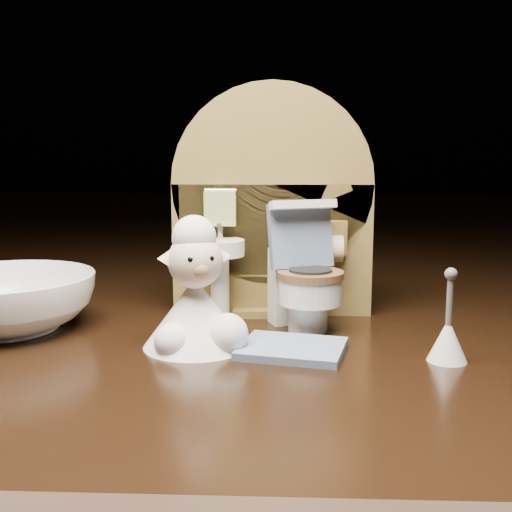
# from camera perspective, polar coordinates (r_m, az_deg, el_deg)

# --- Properties ---
(backdrop_panel) EXTENTS (0.13, 0.05, 0.15)m
(backdrop_panel) POSITION_cam_1_polar(r_m,az_deg,el_deg) (0.42, 1.34, 3.71)
(backdrop_panel) COLOR olive
(backdrop_panel) RESTS_ON ground
(toy_toilet) EXTENTS (0.05, 0.05, 0.08)m
(toy_toilet) POSITION_cam_1_polar(r_m,az_deg,el_deg) (0.39, 4.27, -2.29)
(toy_toilet) COLOR white
(toy_toilet) RESTS_ON ground
(bath_mat) EXTENTS (0.06, 0.06, 0.00)m
(bath_mat) POSITION_cam_1_polar(r_m,az_deg,el_deg) (0.35, 3.24, -8.22)
(bath_mat) COLOR slate
(bath_mat) RESTS_ON ground
(toilet_brush) EXTENTS (0.02, 0.02, 0.05)m
(toilet_brush) POSITION_cam_1_polar(r_m,az_deg,el_deg) (0.35, 16.69, -6.91)
(toilet_brush) COLOR white
(toilet_brush) RESTS_ON ground
(plush_lamb) EXTENTS (0.06, 0.06, 0.08)m
(plush_lamb) POSITION_cam_1_polar(r_m,az_deg,el_deg) (0.35, -5.32, -4.04)
(plush_lamb) COLOR white
(plush_lamb) RESTS_ON ground
(ceramic_bowl) EXTENTS (0.11, 0.11, 0.03)m
(ceramic_bowl) POSITION_cam_1_polar(r_m,az_deg,el_deg) (0.42, -21.40, -3.85)
(ceramic_bowl) COLOR white
(ceramic_bowl) RESTS_ON ground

